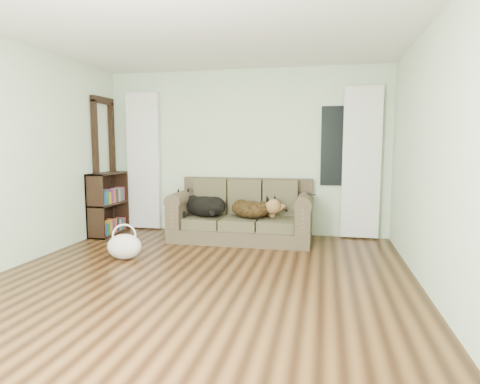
% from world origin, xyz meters
% --- Properties ---
extents(floor, '(5.00, 5.00, 0.00)m').
position_xyz_m(floor, '(0.00, 0.00, 0.00)').
color(floor, black).
rests_on(floor, ground).
extents(ceiling, '(5.00, 5.00, 0.00)m').
position_xyz_m(ceiling, '(0.00, 0.00, 2.60)').
color(ceiling, white).
rests_on(ceiling, ground).
extents(wall_back, '(4.50, 0.04, 2.60)m').
position_xyz_m(wall_back, '(0.00, 2.50, 1.30)').
color(wall_back, beige).
rests_on(wall_back, ground).
extents(wall_left, '(0.04, 5.00, 2.60)m').
position_xyz_m(wall_left, '(-2.25, 0.00, 1.30)').
color(wall_left, beige).
rests_on(wall_left, ground).
extents(wall_right, '(0.04, 5.00, 2.60)m').
position_xyz_m(wall_right, '(2.25, 0.00, 1.30)').
color(wall_right, beige).
rests_on(wall_right, ground).
extents(curtain_left, '(0.55, 0.08, 2.25)m').
position_xyz_m(curtain_left, '(-1.70, 2.42, 1.15)').
color(curtain_left, white).
rests_on(curtain_left, ground).
extents(curtain_right, '(0.55, 0.08, 2.25)m').
position_xyz_m(curtain_right, '(1.80, 2.42, 1.15)').
color(curtain_right, white).
rests_on(curtain_right, ground).
extents(window_pane, '(0.50, 0.03, 1.20)m').
position_xyz_m(window_pane, '(1.45, 2.47, 1.40)').
color(window_pane, black).
rests_on(window_pane, wall_back).
extents(door_casing, '(0.07, 0.60, 2.10)m').
position_xyz_m(door_casing, '(-2.20, 2.05, 1.05)').
color(door_casing, black).
rests_on(door_casing, ground).
extents(sofa, '(2.05, 0.89, 0.84)m').
position_xyz_m(sofa, '(0.07, 1.97, 0.45)').
color(sofa, '#4B3C2D').
rests_on(sofa, floor).
extents(dog_black_lab, '(0.89, 0.83, 0.31)m').
position_xyz_m(dog_black_lab, '(-0.53, 1.94, 0.48)').
color(dog_black_lab, black).
rests_on(dog_black_lab, sofa).
extents(dog_shepherd, '(0.78, 0.70, 0.28)m').
position_xyz_m(dog_shepherd, '(0.24, 1.92, 0.49)').
color(dog_shepherd, black).
rests_on(dog_shepherd, sofa).
extents(tv_remote, '(0.10, 0.16, 0.02)m').
position_xyz_m(tv_remote, '(1.09, 1.87, 0.73)').
color(tv_remote, black).
rests_on(tv_remote, sofa).
extents(tote_bag, '(0.45, 0.35, 0.32)m').
position_xyz_m(tote_bag, '(-1.15, 0.66, 0.16)').
color(tote_bag, silver).
rests_on(tote_bag, floor).
extents(bookshelf, '(0.39, 0.82, 0.98)m').
position_xyz_m(bookshelf, '(-2.09, 1.92, 0.50)').
color(bookshelf, black).
rests_on(bookshelf, floor).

